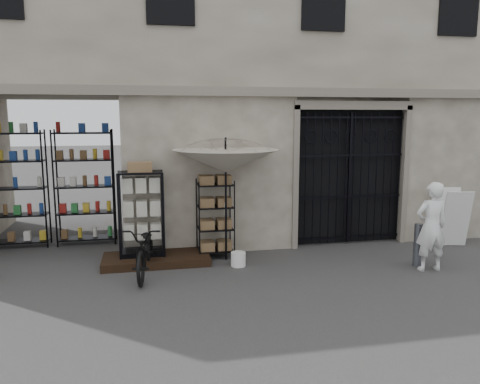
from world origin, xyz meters
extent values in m
plane|color=black|center=(0.00, 0.00, 0.00)|extent=(80.00, 80.00, 0.00)
cube|color=#B4AA99|center=(0.00, 4.00, 4.50)|extent=(14.00, 4.00, 9.00)
cube|color=black|center=(-4.50, 2.80, 1.50)|extent=(3.00, 1.70, 3.00)
cube|color=black|center=(-4.55, 3.30, 1.25)|extent=(2.70, 0.50, 2.50)
cube|color=black|center=(1.75, 2.28, 1.50)|extent=(2.50, 0.06, 3.00)
cube|color=black|center=(1.75, 2.12, 1.45)|extent=(0.05, 0.05, 2.80)
cube|color=black|center=(-2.40, 1.55, 0.07)|extent=(2.00, 0.90, 0.15)
cube|color=black|center=(-2.65, 1.68, 0.19)|extent=(0.93, 0.77, 0.09)
cube|color=silver|center=(-2.55, 1.45, 0.95)|extent=(0.69, 0.31, 1.50)
cube|color=silver|center=(-2.65, 1.68, 0.86)|extent=(0.76, 0.60, 1.25)
cube|color=olive|center=(-2.65, 1.68, 1.80)|extent=(0.54, 0.49, 0.18)
cube|color=black|center=(-1.23, 1.72, 0.78)|extent=(0.80, 0.67, 1.56)
cube|color=olive|center=(-1.23, 1.72, 0.73)|extent=(0.67, 0.55, 1.17)
cylinder|color=black|center=(-1.05, 1.51, 1.19)|extent=(0.04, 0.04, 2.38)
imported|color=#B0A69C|center=(-1.05, 1.51, 2.06)|extent=(1.78, 1.82, 1.60)
cylinder|color=white|center=(-0.90, 1.07, 0.13)|extent=(0.34, 0.34, 0.26)
imported|color=black|center=(-2.59, 0.91, 0.00)|extent=(0.73, 1.00, 1.76)
cylinder|color=slate|center=(2.39, 0.42, 0.40)|extent=(0.17, 0.17, 0.80)
imported|color=white|center=(2.46, 0.15, 0.00)|extent=(0.64, 1.64, 0.39)
cube|color=silver|center=(3.86, 1.37, 0.63)|extent=(0.62, 0.39, 1.21)
cube|color=silver|center=(3.94, 1.74, 0.63)|extent=(0.62, 0.39, 1.21)
camera|label=1|loc=(-2.54, -7.19, 2.77)|focal=35.00mm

